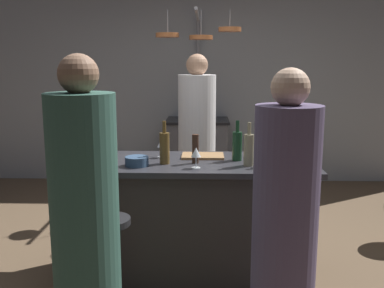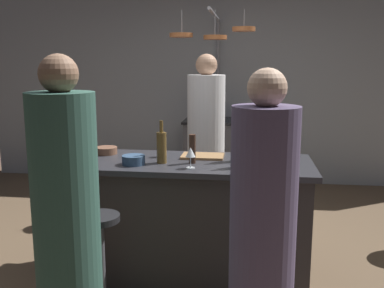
{
  "view_description": "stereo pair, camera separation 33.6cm",
  "coord_description": "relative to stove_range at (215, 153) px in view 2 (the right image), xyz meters",
  "views": [
    {
      "loc": [
        0.1,
        -3.15,
        1.62
      ],
      "look_at": [
        0.0,
        0.15,
        1.0
      ],
      "focal_mm": 41.1,
      "sensor_mm": 36.0,
      "label": 1
    },
    {
      "loc": [
        0.44,
        -3.12,
        1.62
      ],
      "look_at": [
        0.0,
        0.15,
        1.0
      ],
      "focal_mm": 41.1,
      "sensor_mm": 36.0,
      "label": 2
    }
  ],
  "objects": [
    {
      "name": "mixing_bowl_wooden",
      "position": [
        -0.69,
        -2.28,
        0.48
      ],
      "size": [
        0.17,
        0.17,
        0.06
      ],
      "primitive_type": "cylinder",
      "color": "brown",
      "rests_on": "kitchen_island"
    },
    {
      "name": "kitchen_island",
      "position": [
        0.0,
        -2.45,
        0.01
      ],
      "size": [
        1.8,
        0.72,
        0.9
      ],
      "color": "#332D2B",
      "rests_on": "ground_plane"
    },
    {
      "name": "wine_bottle_amber",
      "position": [
        -0.19,
        -2.54,
        0.57
      ],
      "size": [
        0.07,
        0.07,
        0.31
      ],
      "color": "brown",
      "rests_on": "kitchen_island"
    },
    {
      "name": "wine_glass_near_right_guest",
      "position": [
        0.49,
        -2.28,
        0.56
      ],
      "size": [
        0.07,
        0.07,
        0.15
      ],
      "color": "silver",
      "rests_on": "kitchen_island"
    },
    {
      "name": "cutting_board",
      "position": [
        0.08,
        -2.31,
        0.46
      ],
      "size": [
        0.32,
        0.22,
        0.02
      ],
      "primitive_type": "cube",
      "color": "#997047",
      "rests_on": "kitchen_island"
    },
    {
      "name": "overhead_pot_rack",
      "position": [
        0.02,
        -0.48,
        1.24
      ],
      "size": [
        0.89,
        1.3,
        2.17
      ],
      "color": "gray",
      "rests_on": "ground_plane"
    },
    {
      "name": "bar_stool_right",
      "position": [
        0.57,
        -3.07,
        -0.07
      ],
      "size": [
        0.28,
        0.28,
        0.68
      ],
      "color": "#4C4C51",
      "rests_on": "ground_plane"
    },
    {
      "name": "wine_glass_by_chef",
      "position": [
        -0.23,
        -2.33,
        0.56
      ],
      "size": [
        0.07,
        0.07,
        0.15
      ],
      "color": "silver",
      "rests_on": "kitchen_island"
    },
    {
      "name": "wine_bottle_red",
      "position": [
        0.61,
        -2.56,
        0.57
      ],
      "size": [
        0.07,
        0.07,
        0.31
      ],
      "color": "#143319",
      "rests_on": "kitchen_island"
    },
    {
      "name": "stove_range",
      "position": [
        0.0,
        0.0,
        0.0
      ],
      "size": [
        0.8,
        0.64,
        0.89
      ],
      "color": "#47474C",
      "rests_on": "ground_plane"
    },
    {
      "name": "guest_right",
      "position": [
        0.51,
        -3.44,
        0.29
      ],
      "size": [
        0.34,
        0.34,
        1.59
      ],
      "color": "#594C6B",
      "rests_on": "ground_plane"
    },
    {
      "name": "wine_glass_near_left_guest",
      "position": [
        0.04,
        -2.67,
        0.56
      ],
      "size": [
        0.07,
        0.07,
        0.15
      ],
      "color": "silver",
      "rests_on": "kitchen_island"
    },
    {
      "name": "ground_plane",
      "position": [
        0.0,
        -2.45,
        -0.45
      ],
      "size": [
        9.0,
        9.0,
        0.0
      ],
      "primitive_type": "plane",
      "color": "brown"
    },
    {
      "name": "wine_bottle_white",
      "position": [
        0.41,
        -2.58,
        0.57
      ],
      "size": [
        0.07,
        0.07,
        0.31
      ],
      "color": "gray",
      "rests_on": "kitchen_island"
    },
    {
      "name": "wine_bottle_green",
      "position": [
        0.34,
        -2.41,
        0.57
      ],
      "size": [
        0.07,
        0.07,
        0.3
      ],
      "color": "#193D23",
      "rests_on": "kitchen_island"
    },
    {
      "name": "bar_stool_left",
      "position": [
        -0.48,
        -3.07,
        -0.07
      ],
      "size": [
        0.28,
        0.28,
        0.68
      ],
      "color": "#4C4C51",
      "rests_on": "ground_plane"
    },
    {
      "name": "pepper_mill",
      "position": [
        0.03,
        -2.51,
        0.56
      ],
      "size": [
        0.05,
        0.05,
        0.21
      ],
      "primitive_type": "cylinder",
      "color": "#382319",
      "rests_on": "kitchen_island"
    },
    {
      "name": "back_wall",
      "position": [
        0.0,
        0.4,
        0.85
      ],
      "size": [
        6.4,
        0.16,
        2.6
      ],
      "primitive_type": "cube",
      "color": "#9EA3A8",
      "rests_on": "ground_plane"
    },
    {
      "name": "mixing_bowl_blue",
      "position": [
        -0.38,
        -2.61,
        0.49
      ],
      "size": [
        0.16,
        0.16,
        0.07
      ],
      "primitive_type": "cylinder",
      "color": "#334C6B",
      "rests_on": "kitchen_island"
    },
    {
      "name": "chef",
      "position": [
        0.02,
        -1.44,
        0.34
      ],
      "size": [
        0.36,
        0.36,
        1.69
      ],
      "color": "white",
      "rests_on": "ground_plane"
    },
    {
      "name": "guest_left",
      "position": [
        -0.52,
        -3.47,
        0.32
      ],
      "size": [
        0.35,
        0.35,
        1.66
      ],
      "color": "#33594C",
      "rests_on": "ground_plane"
    }
  ]
}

